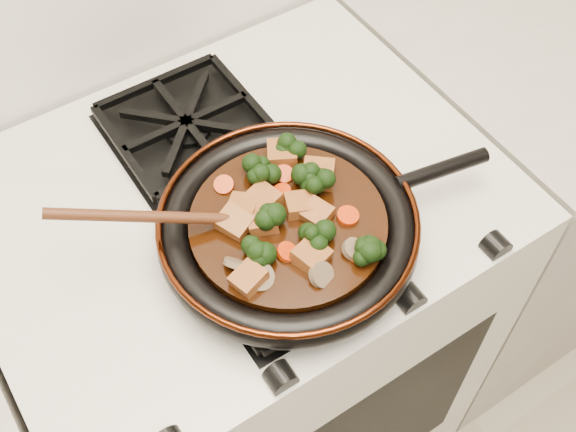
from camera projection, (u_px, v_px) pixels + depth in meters
stove at (248, 333)px, 1.41m from camera, size 0.76×0.60×0.90m
burner_grate_front at (287, 255)px, 0.97m from camera, size 0.23×0.23×0.03m
burner_grate_back at (187, 126)px, 1.11m from camera, size 0.23×0.23×0.03m
skillet at (289, 227)px, 0.96m from camera, size 0.47×0.35×0.05m
braising_sauce at (288, 225)px, 0.95m from camera, size 0.26×0.26×0.02m
tofu_cube_0 at (249, 279)px, 0.88m from camera, size 0.05×0.04×0.03m
tofu_cube_1 at (262, 201)px, 0.95m from camera, size 0.05×0.05×0.03m
tofu_cube_2 at (317, 214)px, 0.94m from camera, size 0.05×0.05×0.02m
tofu_cube_3 at (318, 174)px, 0.98m from camera, size 0.06×0.06×0.02m
tofu_cube_4 at (243, 208)px, 0.95m from camera, size 0.05×0.05×0.03m
tofu_cube_5 at (262, 220)px, 0.94m from camera, size 0.05×0.05×0.03m
tofu_cube_6 at (300, 205)px, 0.95m from camera, size 0.05×0.05×0.02m
tofu_cube_7 at (234, 223)px, 0.93m from camera, size 0.05×0.06×0.03m
tofu_cube_8 at (311, 256)px, 0.90m from camera, size 0.05×0.05×0.03m
tofu_cube_9 at (282, 154)px, 1.00m from camera, size 0.06×0.06×0.03m
broccoli_floret_0 at (363, 250)px, 0.90m from camera, size 0.09×0.08×0.06m
broccoli_floret_1 at (260, 171)px, 0.98m from camera, size 0.08×0.08×0.07m
broccoli_floret_2 at (311, 179)px, 0.97m from camera, size 0.08×0.08×0.07m
broccoli_floret_3 at (286, 153)px, 1.00m from camera, size 0.09×0.09×0.07m
broccoli_floret_4 at (316, 179)px, 0.97m from camera, size 0.07×0.07×0.07m
broccoli_floret_5 at (272, 219)px, 0.93m from camera, size 0.09×0.08×0.07m
broccoli_floret_6 at (259, 252)px, 0.90m from camera, size 0.09×0.08×0.07m
broccoli_floret_7 at (317, 236)px, 0.92m from camera, size 0.06×0.07×0.06m
broccoli_floret_8 at (365, 249)px, 0.90m from camera, size 0.08×0.09×0.07m
carrot_coin_0 at (287, 252)px, 0.91m from camera, size 0.03×0.03×0.02m
carrot_coin_1 at (348, 216)px, 0.94m from camera, size 0.03×0.03×0.01m
carrot_coin_2 at (282, 193)px, 0.97m from camera, size 0.03×0.03×0.02m
carrot_coin_3 at (224, 185)px, 0.97m from camera, size 0.03×0.03×0.02m
carrot_coin_4 at (284, 174)px, 0.98m from camera, size 0.03×0.03×0.02m
carrot_coin_5 at (359, 253)px, 0.91m from camera, size 0.03×0.03×0.02m
mushroom_slice_0 at (353, 249)px, 0.91m from camera, size 0.04×0.04×0.02m
mushroom_slice_1 at (320, 275)px, 0.89m from camera, size 0.04×0.04×0.03m
mushroom_slice_2 at (236, 264)px, 0.90m from camera, size 0.04×0.04×0.03m
mushroom_slice_3 at (321, 275)px, 0.89m from camera, size 0.04×0.04×0.03m
mushroom_slice_4 at (259, 277)px, 0.89m from camera, size 0.04×0.04×0.02m
wooden_spoon at (193, 218)px, 0.91m from camera, size 0.16×0.09×0.26m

